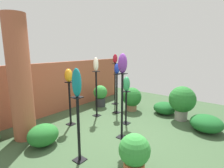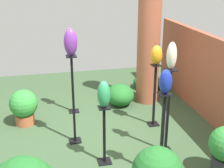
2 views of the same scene
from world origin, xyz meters
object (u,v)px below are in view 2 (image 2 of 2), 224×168
Objects in this scene: pedestal_ivory at (168,115)px; art_vase_jade at (104,94)px; pedestal_amber at (154,98)px; art_vase_amber at (156,55)px; art_vase_cobalt at (166,82)px; pedestal_jade at (104,138)px; potted_plant_mid_right at (24,106)px; pedestal_cobalt at (162,140)px; pedestal_violet at (73,104)px; pedestal_teal at (73,86)px; brick_pillar at (149,40)px; art_vase_teal at (71,42)px; art_vase_ivory at (172,56)px; art_vase_violet at (71,42)px.

pedestal_ivory is 3.51× the size of art_vase_jade.
art_vase_amber is (0.00, 0.00, 0.80)m from pedestal_amber.
art_vase_cobalt is (1.48, -0.44, 0.88)m from pedestal_amber.
pedestal_jade reaches higher than potted_plant_mid_right.
pedestal_cobalt is 3.62× the size of art_vase_amber.
pedestal_ivory is at bearing 65.70° from pedestal_violet.
pedestal_ivory reaches higher than pedestal_amber.
pedestal_teal is (-1.78, -1.26, -0.08)m from pedestal_ivory.
art_vase_cobalt reaches higher than pedestal_cobalt.
pedestal_amber is at bearing 56.98° from pedestal_teal.
brick_pillar is 6.99× the size of art_vase_jade.
art_vase_jade is (0.70, 0.36, 0.41)m from pedestal_violet.
pedestal_violet is 0.89m from art_vase_jade.
brick_pillar reaches higher than art_vase_teal.
art_vase_ivory is (-0.59, 0.32, 0.99)m from pedestal_cobalt.
pedestal_violet is 4.31× the size of art_vase_amber.
pedestal_cobalt is 1.00m from art_vase_jade.
art_vase_teal reaches higher than potted_plant_mid_right.
art_vase_ivory is 1.51m from art_vase_violet.
art_vase_jade is 1.51m from art_vase_amber.
pedestal_teal is at bearing -158.47° from pedestal_cobalt.
brick_pillar is at bearing 101.76° from potted_plant_mid_right.
art_vase_ivory is at bearing -7.62° from pedestal_amber.
pedestal_teal is 2.97× the size of art_vase_ivory.
pedestal_violet is 3.52× the size of art_vase_violet.
art_vase_cobalt is at bearing 41.05° from pedestal_violet.
pedestal_teal is 2.69m from art_vase_cobalt.
pedestal_cobalt is (0.50, 0.69, 0.17)m from pedestal_jade.
art_vase_amber is at bearing 163.42° from art_vase_cobalt.
art_vase_amber is (-0.89, 0.12, 0.70)m from pedestal_ivory.
brick_pillar reaches higher than pedestal_teal.
pedestal_ivory is 1.14m from art_vase_amber.
art_vase_ivory is 0.93m from art_vase_amber.
pedestal_amber is (-0.97, 1.13, 0.12)m from pedestal_jade.
art_vase_violet is at bearing -51.68° from brick_pillar.
pedestal_teal reaches higher than potted_plant_mid_right.
brick_pillar is 2.03m from art_vase_ivory.
pedestal_amber is 0.78× the size of pedestal_violet.
pedestal_cobalt reaches higher than pedestal_teal.
art_vase_violet is at bearing -152.86° from art_vase_jade.
art_vase_amber is (-0.97, 1.13, 0.93)m from pedestal_jade.
art_vase_jade reaches higher than pedestal_teal.
pedestal_jade is at bearing 37.85° from potted_plant_mid_right.
brick_pillar is 2.31m from pedestal_violet.
art_vase_cobalt is at bearing 53.89° from art_vase_jade.
brick_pillar is 1.82m from pedestal_teal.
art_vase_ivory reaches higher than art_vase_teal.
pedestal_cobalt is at bearing -16.58° from pedestal_amber.
pedestal_ivory is 1.09× the size of pedestal_cobalt.
art_vase_jade is at bearing -49.21° from art_vase_amber.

